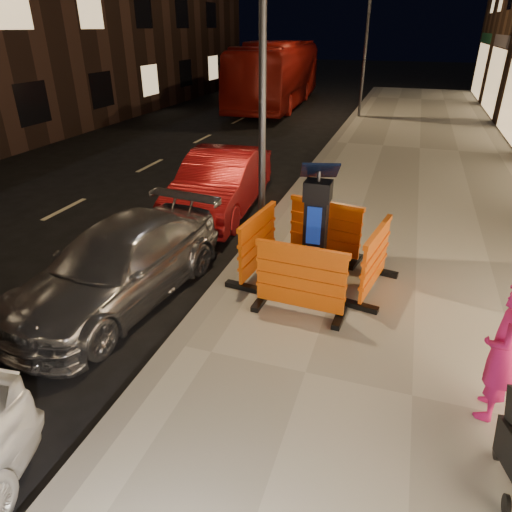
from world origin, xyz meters
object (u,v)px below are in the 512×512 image
(barrier_back, at_px, (325,229))
(barrier_bldgside, at_px, (375,260))
(parking_kiosk, at_px, (316,228))
(barrier_kerbside, at_px, (258,244))
(bus_doubledecker, at_px, (276,106))
(car_silver, at_px, (124,298))
(man, at_px, (503,352))
(car_red, at_px, (221,211))
(barrier_front, at_px, (300,280))

(barrier_back, distance_m, barrier_bldgside, 1.34)
(parking_kiosk, distance_m, barrier_kerbside, 1.04)
(bus_doubledecker, bearing_deg, car_silver, -85.05)
(bus_doubledecker, bearing_deg, barrier_kerbside, -79.00)
(parking_kiosk, relative_size, barrier_kerbside, 1.40)
(barrier_bldgside, relative_size, man, 0.85)
(car_silver, bearing_deg, barrier_bldgside, 24.73)
(barrier_kerbside, distance_m, man, 4.01)
(man, bearing_deg, barrier_back, -131.35)
(bus_doubledecker, bearing_deg, barrier_bldgside, -73.68)
(parking_kiosk, xyz_separation_m, car_red, (-2.77, 2.83, -1.10))
(barrier_back, xyz_separation_m, barrier_bldgside, (0.95, -0.95, 0.00))
(barrier_kerbside, bearing_deg, barrier_front, -128.49)
(barrier_front, height_order, barrier_kerbside, same)
(car_silver, height_order, man, man)
(barrier_front, bearing_deg, barrier_back, 93.51)
(barrier_front, xyz_separation_m, man, (2.39, -1.26, 0.27))
(barrier_back, distance_m, man, 3.97)
(parking_kiosk, height_order, man, parking_kiosk)
(parking_kiosk, relative_size, barrier_front, 1.40)
(barrier_front, height_order, barrier_bldgside, same)
(car_red, height_order, man, man)
(barrier_kerbside, bearing_deg, car_red, 39.22)
(barrier_back, relative_size, man, 0.85)
(barrier_bldgside, distance_m, car_red, 4.72)
(barrier_bldgside, height_order, bus_doubledecker, bus_doubledecker)
(bus_doubledecker, relative_size, man, 7.24)
(barrier_kerbside, relative_size, barrier_bldgside, 1.00)
(car_red, bearing_deg, barrier_back, -38.41)
(barrier_kerbside, distance_m, barrier_bldgside, 1.90)
(parking_kiosk, height_order, car_silver, parking_kiosk)
(barrier_front, relative_size, car_silver, 0.33)
(barrier_back, height_order, man, man)
(barrier_back, xyz_separation_m, man, (2.39, -3.16, 0.27))
(parking_kiosk, distance_m, barrier_front, 1.04)
(barrier_back, bearing_deg, bus_doubledecker, 120.03)
(parking_kiosk, relative_size, man, 1.19)
(barrier_front, height_order, car_red, barrier_front)
(car_red, height_order, bus_doubledecker, bus_doubledecker)
(barrier_kerbside, xyz_separation_m, bus_doubledecker, (-4.96, 18.58, -0.68))
(barrier_front, bearing_deg, barrier_kerbside, 138.51)
(barrier_bldgside, distance_m, car_silver, 4.01)
(barrier_front, bearing_deg, car_silver, -170.96)
(parking_kiosk, distance_m, man, 3.25)
(barrier_back, relative_size, barrier_kerbside, 1.00)
(barrier_back, bearing_deg, parking_kiosk, -78.49)
(parking_kiosk, xyz_separation_m, car_silver, (-2.81, -1.22, -1.10))
(barrier_back, distance_m, bus_doubledecker, 18.61)
(car_silver, xyz_separation_m, car_red, (0.04, 4.05, 0.00))
(barrier_kerbside, bearing_deg, barrier_back, -38.49)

